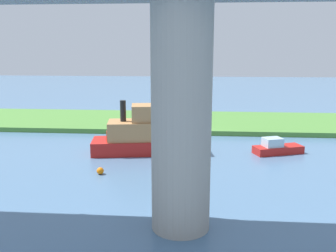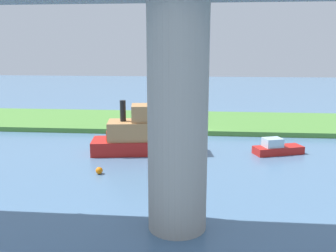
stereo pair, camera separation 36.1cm
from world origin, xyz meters
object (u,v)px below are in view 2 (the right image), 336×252
bridge_pylon (178,119)px  marker_buoy (99,171)px  mooring_post (151,125)px  houseboat_blue (129,135)px  person_on_bank (198,119)px  motorboat_white (277,148)px  pontoon_yellow (148,133)px

bridge_pylon → marker_buoy: size_ratio=21.78×
mooring_post → houseboat_blue: 3.59m
bridge_pylon → houseboat_blue: (5.75, -17.19, -4.92)m
person_on_bank → mooring_post: bearing=27.2°
person_on_bank → mooring_post: size_ratio=1.78×
motorboat_white → marker_buoy: motorboat_white is taller
pontoon_yellow → motorboat_white: (-10.83, -0.51, -1.17)m
pontoon_yellow → mooring_post: bearing=-84.3°
person_on_bank → mooring_post: (4.84, 2.48, -0.31)m
bridge_pylon → pontoon_yellow: bearing=-75.7°
bridge_pylon → motorboat_white: bridge_pylon is taller
houseboat_blue → marker_buoy: size_ratio=9.25×
bridge_pylon → houseboat_blue: bridge_pylon is taller
pontoon_yellow → marker_buoy: bearing=66.0°
pontoon_yellow → houseboat_blue: bearing=-58.5°
houseboat_blue → pontoon_yellow: bearing=121.5°
bridge_pylon → houseboat_blue: size_ratio=2.35×
motorboat_white → houseboat_blue: 13.61m
houseboat_blue → bridge_pylon: bearing=108.5°
bridge_pylon → person_on_bank: bearing=-91.9°
bridge_pylon → person_on_bank: size_ratio=7.83×
bridge_pylon → person_on_bank: (-0.75, -22.83, -4.24)m
marker_buoy → person_on_bank: bearing=-113.7°
person_on_bank → pontoon_yellow: bearing=66.5°
bridge_pylon → mooring_post: 21.25m
person_on_bank → houseboat_blue: size_ratio=0.30×
mooring_post → pontoon_yellow: (-0.70, 7.02, 0.77)m
mooring_post → person_on_bank: bearing=-152.8°
houseboat_blue → person_on_bank: bearing=-139.0°
person_on_bank → bridge_pylon: bearing=88.1°
person_on_bank → marker_buoy: (6.77, 15.40, -0.95)m
person_on_bank → motorboat_white: 11.24m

